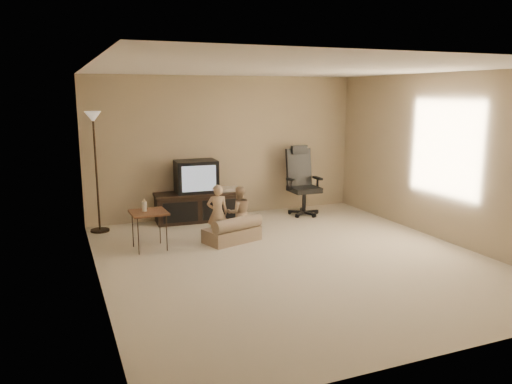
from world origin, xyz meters
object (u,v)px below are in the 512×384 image
(floor_lamp, at_px, (95,145))
(child_sofa, at_px, (233,231))
(tv_stand, at_px, (197,196))
(toddler_right, at_px, (239,213))
(toddler_left, at_px, (217,213))
(side_table, at_px, (148,213))
(office_chair, at_px, (302,190))

(floor_lamp, relative_size, child_sofa, 2.11)
(tv_stand, xyz_separation_m, child_sofa, (0.15, -1.45, -0.28))
(child_sofa, bearing_deg, toddler_right, 28.10)
(child_sofa, height_order, toddler_right, toddler_right)
(tv_stand, distance_m, toddler_left, 1.31)
(tv_stand, height_order, floor_lamp, floor_lamp)
(toddler_right, bearing_deg, toddler_left, 6.43)
(side_table, distance_m, child_sofa, 1.29)
(office_chair, bearing_deg, floor_lamp, 177.69)
(office_chair, height_order, toddler_left, office_chair)
(office_chair, distance_m, floor_lamp, 3.70)
(child_sofa, relative_size, toddler_left, 1.05)
(tv_stand, height_order, child_sofa, tv_stand)
(tv_stand, height_order, toddler_right, tv_stand)
(toddler_left, bearing_deg, child_sofa, 156.78)
(toddler_right, bearing_deg, side_table, 5.34)
(tv_stand, relative_size, child_sofa, 1.66)
(tv_stand, bearing_deg, side_table, -125.80)
(side_table, xyz_separation_m, child_sofa, (1.23, -0.13, -0.37))
(floor_lamp, distance_m, toddler_left, 2.24)
(tv_stand, relative_size, toddler_left, 1.74)
(office_chair, bearing_deg, child_sofa, -145.57)
(child_sofa, relative_size, toddler_right, 1.12)
(office_chair, height_order, floor_lamp, floor_lamp)
(tv_stand, xyz_separation_m, toddler_right, (0.30, -1.30, -0.04))
(side_table, height_order, toddler_left, toddler_left)
(tv_stand, distance_m, side_table, 1.70)
(side_table, bearing_deg, office_chair, 19.19)
(toddler_right, bearing_deg, tv_stand, -72.34)
(floor_lamp, distance_m, toddler_right, 2.51)
(side_table, xyz_separation_m, floor_lamp, (-0.58, 1.23, 0.87))
(side_table, relative_size, floor_lamp, 0.39)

